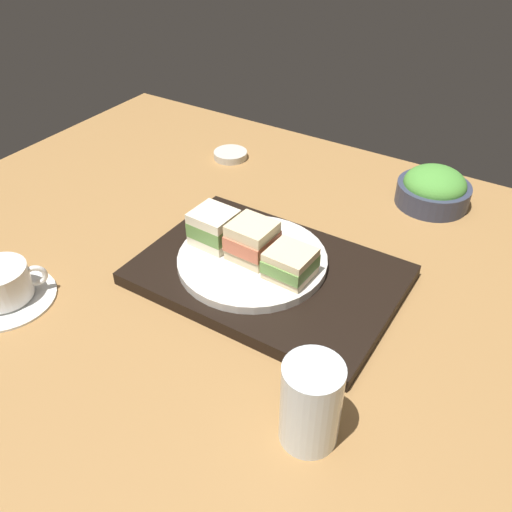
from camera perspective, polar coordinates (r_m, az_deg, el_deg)
ground_plane at (r=85.90cm, az=1.27°, el=-3.30°), size 140.00×100.00×3.00cm
serving_tray at (r=84.51cm, az=1.07°, el=-1.84°), size 39.35×27.10×2.11cm
sandwich_plate at (r=84.06cm, az=-0.57°, el=-0.58°), size 23.33×23.33×1.35cm
sandwich_near at (r=79.16cm, az=3.62°, el=-0.79°), size 6.72×6.67×4.42cm
sandwich_middle at (r=81.84cm, az=-0.58°, el=1.46°), size 6.78×6.75×6.04cm
sandwich_far at (r=85.62cm, az=-4.47°, el=2.99°), size 6.71×6.36×5.65cm
salad_bowl at (r=107.01cm, az=18.19°, el=6.72°), size 13.56×13.56×7.26cm
coffee_cup at (r=88.11cm, az=-25.06°, el=-2.92°), size 14.46×14.46×5.82cm
drinking_glass at (r=61.70cm, az=5.78°, el=-15.19°), size 6.83×6.83×11.37cm
small_sauce_dish at (r=119.36cm, az=-2.70°, el=10.59°), size 7.21×7.21×1.51cm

